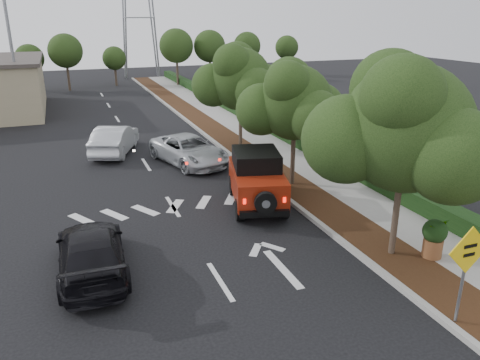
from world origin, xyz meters
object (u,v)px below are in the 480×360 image
silver_suv_ahead (189,150)px  black_suv_oncoming (91,252)px  red_jeep (256,178)px  speed_hump_sign (467,262)px

silver_suv_ahead → black_suv_oncoming: size_ratio=1.08×
red_jeep → speed_hump_sign: 9.27m
speed_hump_sign → black_suv_oncoming: bearing=144.4°
black_suv_oncoming → speed_hump_sign: (8.19, -5.85, 1.10)m
red_jeep → silver_suv_ahead: bearing=114.6°
red_jeep → black_suv_oncoming: bearing=-139.0°
black_suv_oncoming → red_jeep: bearing=-152.1°
black_suv_oncoming → speed_hump_sign: bearing=146.2°
red_jeep → silver_suv_ahead: size_ratio=0.88×
red_jeep → black_suv_oncoming: red_jeep is taller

